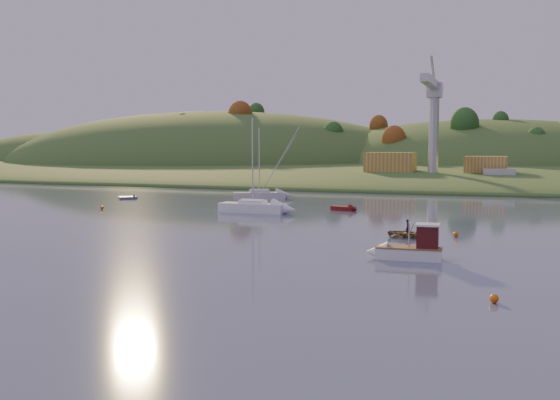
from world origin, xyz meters
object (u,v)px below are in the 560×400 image
(sailboat_near, at_px, (259,195))
(red_tender, at_px, (348,209))
(grey_dinghy, at_px, (131,198))
(fishing_boat, at_px, (404,249))
(canoe, at_px, (408,233))
(sailboat_far, at_px, (253,207))

(sailboat_near, distance_m, red_tender, 21.92)
(red_tender, height_order, grey_dinghy, red_tender)
(fishing_boat, relative_size, sailboat_near, 0.51)
(canoe, distance_m, red_tender, 24.74)
(sailboat_far, bearing_deg, grey_dinghy, 157.10)
(sailboat_near, bearing_deg, canoe, -75.04)
(sailboat_near, height_order, red_tender, sailboat_near)
(fishing_boat, xyz_separation_m, red_tender, (-12.64, 33.66, -0.54))
(canoe, height_order, grey_dinghy, grey_dinghy)
(sailboat_far, xyz_separation_m, grey_dinghy, (-26.39, 12.11, -0.54))
(sailboat_far, height_order, grey_dinghy, sailboat_far)
(sailboat_near, distance_m, grey_dinghy, 20.84)
(sailboat_far, relative_size, grey_dinghy, 3.99)
(canoe, xyz_separation_m, red_tender, (-11.20, 22.06, -0.11))
(canoe, bearing_deg, grey_dinghy, 65.48)
(fishing_boat, distance_m, sailboat_near, 55.47)
(sailboat_near, xyz_separation_m, grey_dinghy, (-19.58, -7.13, -0.51))
(grey_dinghy, bearing_deg, red_tender, -52.62)
(sailboat_near, bearing_deg, sailboat_far, -95.50)
(fishing_boat, relative_size, red_tender, 1.46)
(sailboat_far, xyz_separation_m, red_tender, (11.07, 6.58, -0.51))
(sailboat_near, xyz_separation_m, red_tender, (17.89, -12.66, -0.48))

